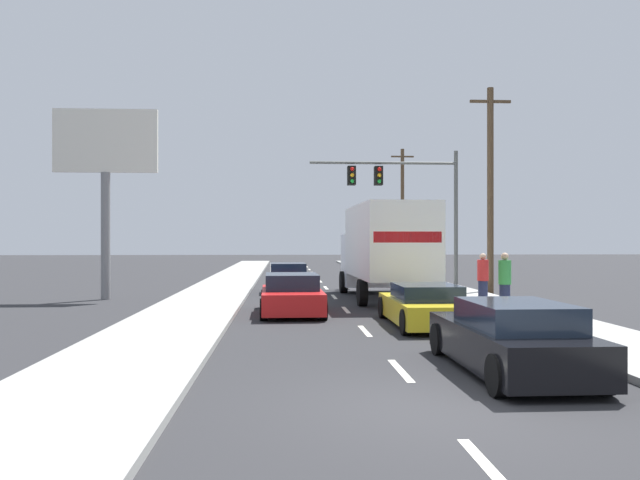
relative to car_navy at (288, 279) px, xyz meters
The scene contains 15 objects.
ground_plane 5.70m from the car_navy, 70.57° to the left, with size 140.00×140.00×0.00m, color #2B2B2D.
sidewalk_right 6.93m from the car_navy, ahead, with size 2.93×80.00×0.14m, color #9E9E99.
sidewalk_left 3.19m from the car_navy, behind, with size 2.93×80.00×0.14m, color #9E9E99.
lane_markings 2.02m from the car_navy, 12.90° to the left, with size 0.14×57.00×0.01m.
car_navy is the anchor object (origin of this frame).
car_red 8.09m from the car_navy, 89.56° to the right, with size 2.04×4.44×1.26m.
box_truck 5.37m from the car_navy, 43.72° to the right, with size 2.83×8.95×3.64m.
car_yellow 11.75m from the car_navy, 72.01° to the right, with size 1.92×4.59×1.14m.
car_black 17.80m from the car_navy, 77.77° to the right, with size 1.88×4.61×1.27m.
traffic_signal_mast 7.96m from the car_navy, 34.06° to the left, with size 7.53×0.69×6.86m.
utility_pole_mid 9.74m from the car_navy, ahead, with size 1.80×0.28×8.99m.
utility_pole_far 23.98m from the car_navy, 67.11° to the left, with size 1.80×0.28×9.52m.
roadside_billboard 9.02m from the car_navy, 159.02° to the right, with size 4.05×0.36×7.48m.
pedestrian_near_corner 11.29m from the car_navy, 54.53° to the right, with size 0.38×0.38×1.81m.
pedestrian_mid_block 9.58m from the car_navy, 46.61° to the right, with size 0.38×0.38×1.74m.
Camera 1 is at (-2.09, -8.80, 2.32)m, focal length 36.16 mm.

